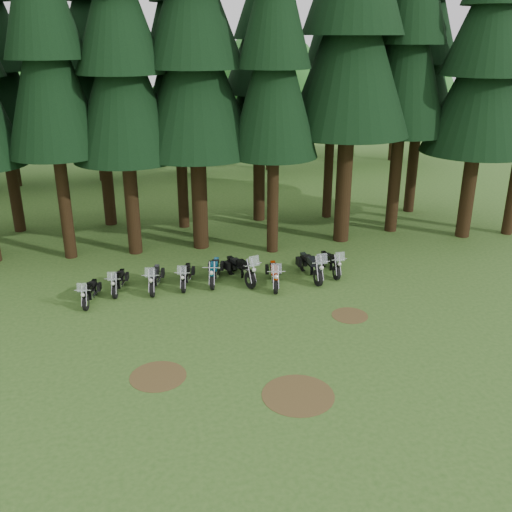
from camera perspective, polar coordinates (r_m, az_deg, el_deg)
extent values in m
plane|color=#31571E|center=(20.67, -1.81, -7.92)|extent=(120.00, 120.00, 0.00)
cylinder|color=#312010|center=(28.24, -18.65, 5.60)|extent=(0.58, 0.58, 5.99)
cone|color=black|center=(27.37, -20.11, 17.22)|extent=(4.32, 4.32, 7.49)
cylinder|color=#312010|center=(28.07, -12.34, 5.69)|extent=(0.66, 0.66, 5.57)
cone|color=black|center=(27.18, -13.25, 16.58)|extent=(4.95, 4.95, 6.96)
cone|color=black|center=(27.14, -13.88, 23.49)|extent=(3.96, 3.96, 5.87)
cylinder|color=#312010|center=(28.32, -5.70, 6.35)|extent=(0.77, 0.77, 5.70)
cone|color=black|center=(27.45, -6.12, 17.43)|extent=(5.81, 5.81, 7.12)
cylinder|color=#312010|center=(27.62, 1.69, 6.08)|extent=(0.55, 0.55, 5.71)
cone|color=black|center=(26.72, 1.83, 17.47)|extent=(4.15, 4.15, 7.14)
cylinder|color=#312010|center=(29.43, 8.80, 7.70)|extent=(0.80, 0.80, 6.62)
cone|color=black|center=(28.65, 9.55, 20.11)|extent=(5.98, 5.98, 8.27)
cylinder|color=#312010|center=(31.55, 13.76, 8.00)|extent=(0.64, 0.64, 6.35)
cone|color=black|center=(30.79, 14.79, 19.07)|extent=(4.79, 4.79, 7.93)
cylinder|color=#312010|center=(31.83, 20.48, 6.51)|extent=(0.72, 0.72, 5.41)
cone|color=black|center=(31.04, 21.74, 15.79)|extent=(5.44, 5.44, 6.77)
cone|color=black|center=(30.99, 22.60, 21.64)|extent=(4.35, 4.35, 5.71)
cylinder|color=#312010|center=(33.35, -23.13, 6.87)|extent=(0.60, 0.60, 5.53)
cylinder|color=#312010|center=(32.93, -14.70, 7.74)|extent=(0.65, 0.65, 5.55)
cone|color=black|center=(32.17, -15.61, 16.98)|extent=(4.85, 4.85, 6.94)
cone|color=black|center=(32.14, -16.23, 22.80)|extent=(3.88, 3.88, 5.86)
cylinder|color=#312010|center=(31.66, -7.39, 7.70)|extent=(0.58, 0.58, 5.52)
cone|color=black|center=(30.87, -7.87, 17.29)|extent=(4.35, 4.35, 6.90)
cone|color=black|center=(30.83, -8.20, 23.33)|extent=(3.48, 3.48, 5.83)
cylinder|color=#312010|center=(32.79, 0.31, 7.61)|extent=(0.66, 0.66, 4.70)
cone|color=black|center=(32.03, 0.32, 15.45)|extent=(4.94, 4.94, 5.87)
cone|color=black|center=(31.88, 0.33, 20.42)|extent=(3.95, 3.95, 4.96)
cylinder|color=#312010|center=(33.51, 7.26, 8.50)|extent=(0.53, 0.53, 5.56)
cone|color=black|center=(32.77, 7.71, 17.63)|extent=(3.94, 3.94, 6.95)
cone|color=black|center=(32.74, 8.01, 23.37)|extent=(3.15, 3.15, 5.87)
cylinder|color=#312010|center=(35.63, 15.39, 8.74)|extent=(0.61, 0.61, 5.65)
cone|color=black|center=(34.93, 16.29, 17.43)|extent=(4.59, 4.59, 7.06)
cone|color=black|center=(34.92, 16.89, 22.87)|extent=(3.67, 3.67, 5.96)
cylinder|color=#312010|center=(44.13, -22.81, 8.25)|extent=(0.36, 0.36, 2.80)
sphere|color=#2A6A28|center=(43.55, -23.52, 13.02)|extent=(6.53, 6.53, 6.53)
sphere|color=#2A6A28|center=(42.72, -22.04, 12.21)|extent=(4.67, 4.67, 4.67)
cylinder|color=#312010|center=(43.92, -15.26, 8.93)|extent=(0.36, 0.36, 2.55)
sphere|color=#2A6A28|center=(43.37, -15.70, 13.32)|extent=(5.95, 5.95, 5.95)
sphere|color=#2A6A28|center=(42.75, -14.25, 12.54)|extent=(4.25, 4.25, 4.25)
cylinder|color=#312010|center=(45.34, -7.17, 9.82)|extent=(0.36, 0.36, 2.47)
sphere|color=#2A6A28|center=(44.81, -7.36, 13.95)|extent=(5.76, 5.76, 5.76)
sphere|color=#2A6A28|center=(44.36, -5.93, 13.19)|extent=(4.12, 4.12, 4.12)
cylinder|color=#312010|center=(45.91, 1.23, 10.79)|extent=(0.36, 0.36, 3.52)
sphere|color=#2A6A28|center=(45.30, 1.28, 16.64)|extent=(8.21, 8.21, 8.21)
sphere|color=#2A6A28|center=(44.85, 3.40, 15.51)|extent=(5.87, 5.87, 5.87)
cylinder|color=#312010|center=(49.19, 8.47, 10.93)|extent=(0.36, 0.36, 2.94)
sphere|color=#2A6A28|center=(48.66, 8.73, 15.47)|extent=(6.86, 6.86, 6.86)
sphere|color=#2A6A28|center=(48.47, 10.37, 14.53)|extent=(4.90, 4.90, 4.90)
cylinder|color=#312010|center=(50.88, 13.40, 11.26)|extent=(0.36, 0.36, 3.52)
sphere|color=#2A6A28|center=(50.32, 13.87, 16.51)|extent=(8.20, 8.20, 8.20)
sphere|color=#2A6A28|center=(50.22, 15.76, 15.39)|extent=(5.86, 5.86, 5.86)
cylinder|color=#4C3D1E|center=(18.65, -9.76, -11.76)|extent=(1.80, 1.80, 0.01)
cylinder|color=#4C3D1E|center=(22.31, 9.36, -5.88)|extent=(1.40, 1.40, 0.01)
cylinder|color=#4C3D1E|center=(17.60, 4.23, -13.69)|extent=(2.20, 2.20, 0.01)
cylinder|color=black|center=(23.29, -16.66, -4.54)|extent=(0.25, 0.60, 0.59)
cylinder|color=black|center=(24.50, -15.82, -3.14)|extent=(0.25, 0.60, 0.59)
cube|color=silver|center=(23.90, -16.22, -3.61)|extent=(0.38, 0.66, 0.30)
cube|color=black|center=(23.59, -16.43, -3.11)|extent=(0.37, 0.54, 0.21)
cube|color=black|center=(23.96, -16.17, -2.78)|extent=(0.37, 0.54, 0.11)
cube|color=silver|center=(22.74, -17.04, -3.03)|extent=(0.39, 0.19, 0.35)
cylinder|color=black|center=(24.00, -13.90, -3.47)|extent=(0.26, 0.60, 0.59)
cylinder|color=black|center=(25.23, -13.21, -2.16)|extent=(0.26, 0.60, 0.59)
cube|color=silver|center=(24.62, -13.54, -2.58)|extent=(0.39, 0.67, 0.30)
cube|color=black|center=(24.31, -13.71, -2.08)|extent=(0.37, 0.54, 0.21)
cube|color=black|center=(24.69, -13.50, -1.78)|extent=(0.37, 0.54, 0.11)
cube|color=silver|center=(23.45, -14.22, -1.97)|extent=(0.39, 0.20, 0.35)
cylinder|color=black|center=(23.81, -10.32, -3.29)|extent=(0.27, 0.67, 0.65)
cylinder|color=black|center=(25.20, -9.83, -1.85)|extent=(0.27, 0.67, 0.65)
cube|color=silver|center=(24.51, -10.07, -2.31)|extent=(0.41, 0.74, 0.34)
cube|color=black|center=(24.16, -10.19, -1.75)|extent=(0.40, 0.59, 0.24)
cube|color=black|center=(24.59, -10.04, -1.42)|extent=(0.40, 0.59, 0.12)
cube|color=silver|center=(23.19, -10.56, -1.61)|extent=(0.43, 0.21, 0.39)
cylinder|color=black|center=(23.99, -7.24, -2.96)|extent=(0.28, 0.62, 0.61)
cylinder|color=black|center=(25.30, -6.79, -1.63)|extent=(0.28, 0.62, 0.61)
cube|color=silver|center=(24.65, -7.00, -2.06)|extent=(0.42, 0.69, 0.32)
cube|color=black|center=(24.33, -7.11, -1.53)|extent=(0.40, 0.56, 0.22)
cube|color=black|center=(24.73, -6.97, -1.23)|extent=(0.40, 0.56, 0.11)
cube|color=silver|center=(23.42, -7.43, -1.40)|extent=(0.41, 0.21, 0.37)
cylinder|color=black|center=(24.14, -4.38, -2.60)|extent=(0.33, 0.69, 0.68)
cylinder|color=black|center=(25.60, -3.97, -1.16)|extent=(0.33, 0.69, 0.68)
cube|color=silver|center=(24.88, -4.16, -1.62)|extent=(0.48, 0.77, 0.35)
cube|color=#074C68|center=(24.52, -4.25, -1.03)|extent=(0.45, 0.63, 0.25)
cube|color=black|center=(24.97, -4.12, -0.71)|extent=(0.45, 0.63, 0.12)
cylinder|color=black|center=(24.19, -0.58, -2.42)|extent=(0.37, 0.74, 0.73)
cylinder|color=black|center=(25.57, -2.52, -1.10)|extent=(0.37, 0.74, 0.73)
cube|color=silver|center=(24.88, -1.64, -1.49)|extent=(0.53, 0.83, 0.38)
cube|color=black|center=(24.53, -1.36, -0.83)|extent=(0.50, 0.68, 0.26)
cube|color=black|center=(24.95, -1.94, -0.55)|extent=(0.50, 0.68, 0.13)
cube|color=silver|center=(23.55, -0.18, -0.51)|extent=(0.48, 0.27, 0.44)
cylinder|color=black|center=(23.71, 1.97, -3.01)|extent=(0.27, 0.69, 0.68)
cylinder|color=black|center=(25.17, 1.69, -1.52)|extent=(0.27, 0.69, 0.68)
cube|color=silver|center=(24.45, 1.82, -2.00)|extent=(0.42, 0.76, 0.35)
cube|color=#AA2804|center=(24.09, 1.87, -1.41)|extent=(0.41, 0.61, 0.25)
cube|color=black|center=(24.54, 1.79, -1.07)|extent=(0.41, 0.61, 0.12)
cube|color=silver|center=(23.06, 2.06, -1.25)|extent=(0.45, 0.21, 0.41)
cylinder|color=black|center=(24.56, 6.23, -2.17)|extent=(0.20, 0.75, 0.74)
cylinder|color=black|center=(26.03, 4.76, -0.72)|extent=(0.20, 0.75, 0.74)
cube|color=silver|center=(25.30, 5.43, -1.17)|extent=(0.36, 0.80, 0.38)
cube|color=black|center=(24.93, 5.68, -0.53)|extent=(0.37, 0.63, 0.27)
cube|color=black|center=(25.39, 5.24, -0.21)|extent=(0.37, 0.63, 0.13)
cube|color=silver|center=(23.90, 6.63, -0.28)|extent=(0.48, 0.17, 0.44)
cylinder|color=black|center=(25.28, 8.05, -1.66)|extent=(0.15, 0.65, 0.65)
cylinder|color=black|center=(26.58, 6.80, -0.44)|extent=(0.15, 0.65, 0.65)
cube|color=silver|center=(25.94, 7.38, -0.81)|extent=(0.29, 0.69, 0.33)
cube|color=black|center=(25.61, 7.60, -0.26)|extent=(0.31, 0.55, 0.24)
cube|color=black|center=(26.01, 7.23, 0.01)|extent=(0.31, 0.55, 0.12)
cube|color=silver|center=(24.70, 8.41, -0.05)|extent=(0.42, 0.13, 0.39)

